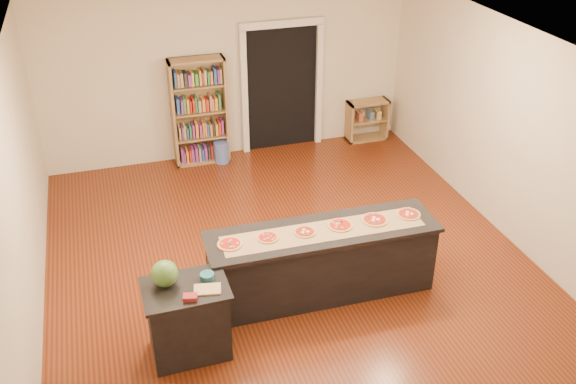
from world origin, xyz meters
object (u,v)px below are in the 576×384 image
object	(u,v)px
watermelon	(165,274)
side_counter	(188,320)
bookshelf	(199,112)
low_shelf	(367,120)
kitchen_island	(322,262)
waste_bin	(221,152)

from	to	relation	value
watermelon	side_counter	bearing A→B (deg)	-30.07
bookshelf	low_shelf	distance (m)	3.00
kitchen_island	waste_bin	xyz separation A→B (m)	(-0.42, 3.73, -0.27)
bookshelf	waste_bin	xyz separation A→B (m)	(0.30, -0.12, -0.70)
side_counter	kitchen_island	bearing A→B (deg)	16.88
low_shelf	bookshelf	bearing A→B (deg)	-179.95
side_counter	low_shelf	bearing A→B (deg)	47.51
side_counter	low_shelf	size ratio (longest dim) A/B	1.20
side_counter	waste_bin	world-z (taller)	side_counter
side_counter	waste_bin	size ratio (longest dim) A/B	2.39
side_counter	bookshelf	bearing A→B (deg)	76.98
low_shelf	watermelon	size ratio (longest dim) A/B	2.63
kitchen_island	watermelon	xyz separation A→B (m)	(-1.83, -0.43, 0.54)
low_shelf	watermelon	xyz separation A→B (m)	(-4.07, -4.28, 0.63)
bookshelf	low_shelf	size ratio (longest dim) A/B	2.45
kitchen_island	low_shelf	xyz separation A→B (m)	(2.24, 3.85, -0.09)
low_shelf	waste_bin	distance (m)	2.67
kitchen_island	side_counter	world-z (taller)	kitchen_island
bookshelf	low_shelf	bearing A→B (deg)	0.05
side_counter	waste_bin	distance (m)	4.44
side_counter	watermelon	xyz separation A→B (m)	(-0.18, 0.10, 0.56)
low_shelf	watermelon	world-z (taller)	watermelon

